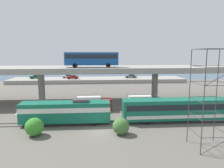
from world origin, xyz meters
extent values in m
plane|color=#605B54|center=(0.00, 0.00, 0.00)|extent=(260.00, 260.00, 0.00)
cube|color=#59544C|center=(0.00, 3.23, 0.06)|extent=(110.00, 0.12, 0.12)
cube|color=#59544C|center=(0.00, 4.77, 0.06)|extent=(110.00, 0.12, 0.12)
cube|color=#14664C|center=(-5.75, 4.00, 2.08)|extent=(14.45, 3.00, 3.20)
cube|color=silver|center=(-5.75, 4.00, 2.66)|extent=(14.45, 3.04, 0.77)
cone|color=silver|center=(-12.98, 4.00, 1.76)|extent=(1.97, 2.85, 2.85)
cube|color=black|center=(-11.50, 4.00, 2.98)|extent=(1.97, 2.70, 1.02)
cube|color=#3F3F42|center=(-3.29, 4.00, 3.93)|extent=(2.40, 1.80, 0.50)
cylinder|color=black|center=(-10.27, 2.65, 0.48)|extent=(0.96, 0.18, 0.96)
cylinder|color=black|center=(-10.27, 5.35, 0.48)|extent=(0.96, 0.18, 0.96)
cylinder|color=black|center=(-1.24, 2.65, 0.48)|extent=(0.96, 0.18, 0.96)
cylinder|color=black|center=(-1.24, 5.35, 0.48)|extent=(0.96, 0.18, 0.96)
cube|color=#14664C|center=(14.51, 4.00, 2.16)|extent=(21.69, 3.00, 3.40)
cube|color=black|center=(14.51, 4.00, 2.77)|extent=(20.83, 3.04, 0.95)
cube|color=silver|center=(14.51, 4.00, 1.21)|extent=(20.83, 3.04, 0.54)
cylinder|color=black|center=(7.46, 2.65, 0.46)|extent=(0.92, 0.18, 0.92)
cylinder|color=black|center=(7.46, 5.35, 0.46)|extent=(0.92, 0.18, 0.92)
cylinder|color=black|center=(21.56, 5.35, 0.46)|extent=(0.92, 0.18, 0.92)
cube|color=gray|center=(0.00, 20.00, 7.77)|extent=(96.00, 11.84, 1.23)
cylinder|color=gray|center=(-13.60, 20.00, 3.57)|extent=(1.50, 1.50, 7.15)
cylinder|color=gray|center=(13.60, 20.00, 3.57)|extent=(1.50, 1.50, 7.15)
cube|color=#14478C|center=(-1.71, 18.26, 10.33)|extent=(12.00, 2.55, 2.90)
cube|color=black|center=(-1.71, 18.26, 10.86)|extent=(11.52, 2.59, 0.93)
cube|color=black|center=(4.24, 18.26, 10.68)|extent=(0.08, 2.30, 1.74)
cylinder|color=black|center=(2.01, 19.47, 8.88)|extent=(1.00, 0.26, 1.00)
cylinder|color=black|center=(2.01, 17.05, 8.88)|extent=(1.00, 0.26, 1.00)
cylinder|color=black|center=(-5.43, 19.47, 8.88)|extent=(1.00, 0.26, 1.00)
cylinder|color=black|center=(-5.43, 17.05, 8.88)|extent=(1.00, 0.26, 1.00)
cube|color=navy|center=(11.57, 11.54, 1.44)|extent=(2.00, 2.30, 2.00)
cube|color=silver|center=(8.07, 11.54, 1.74)|extent=(4.60, 2.30, 2.60)
cylinder|color=black|center=(11.28, 12.64, 0.44)|extent=(0.88, 0.28, 0.88)
cylinder|color=black|center=(11.28, 10.45, 0.44)|extent=(0.88, 0.28, 0.88)
cylinder|color=black|center=(7.06, 12.64, 0.44)|extent=(0.88, 0.28, 0.88)
cylinder|color=black|center=(7.06, 10.45, 0.44)|extent=(0.88, 0.28, 0.88)
cube|color=maroon|center=(1.26, 11.54, 1.44)|extent=(2.00, 2.30, 2.00)
cube|color=silver|center=(-2.24, 11.54, 1.74)|extent=(4.60, 2.30, 2.60)
cylinder|color=black|center=(0.97, 12.64, 0.44)|extent=(0.88, 0.28, 0.88)
cylinder|color=black|center=(0.97, 10.45, 0.44)|extent=(0.88, 0.28, 0.88)
cylinder|color=black|center=(-3.24, 12.64, 0.44)|extent=(0.88, 0.28, 0.88)
cylinder|color=black|center=(-3.24, 10.45, 0.44)|extent=(0.88, 0.28, 0.88)
cylinder|color=#38383D|center=(11.14, -4.28, 6.03)|extent=(0.10, 0.10, 12.06)
cylinder|color=#38383D|center=(14.76, -4.28, 6.03)|extent=(0.10, 0.10, 12.06)
cylinder|color=#38383D|center=(11.14, -7.90, 6.03)|extent=(0.10, 0.10, 12.06)
cylinder|color=#38383D|center=(12.95, -4.28, 2.01)|extent=(3.62, 0.07, 0.07)
cylinder|color=#38383D|center=(12.95, -7.90, 2.01)|extent=(3.62, 0.07, 0.07)
cylinder|color=#38383D|center=(14.76, -6.09, 2.01)|extent=(0.07, 3.62, 0.07)
cylinder|color=#38383D|center=(11.14, -6.09, 2.01)|extent=(0.07, 3.62, 0.07)
cylinder|color=#38383D|center=(12.95, -4.28, 4.02)|extent=(3.62, 0.07, 0.07)
cylinder|color=#38383D|center=(12.95, -7.90, 4.02)|extent=(3.62, 0.07, 0.07)
cylinder|color=#38383D|center=(14.76, -6.09, 4.02)|extent=(0.07, 3.62, 0.07)
cylinder|color=#38383D|center=(11.14, -6.09, 4.02)|extent=(0.07, 3.62, 0.07)
cylinder|color=#38383D|center=(12.95, -4.28, 6.03)|extent=(3.62, 0.07, 0.07)
cylinder|color=#38383D|center=(12.95, -7.90, 6.03)|extent=(3.62, 0.07, 0.07)
cylinder|color=#38383D|center=(11.14, -6.09, 6.03)|extent=(0.07, 3.62, 0.07)
cylinder|color=#38383D|center=(12.95, -4.28, 8.04)|extent=(3.62, 0.07, 0.07)
cylinder|color=#38383D|center=(12.95, -7.90, 8.04)|extent=(3.62, 0.07, 0.07)
cylinder|color=#38383D|center=(11.14, -6.09, 8.04)|extent=(0.07, 3.62, 0.07)
cylinder|color=#38383D|center=(12.95, -4.28, 10.05)|extent=(3.62, 0.07, 0.07)
cylinder|color=#38383D|center=(12.95, -7.90, 10.05)|extent=(3.62, 0.07, 0.07)
cylinder|color=#38383D|center=(11.14, -6.09, 10.05)|extent=(0.07, 3.62, 0.07)
cylinder|color=#38383D|center=(12.95, -4.28, 12.06)|extent=(3.62, 0.07, 0.07)
cylinder|color=#38383D|center=(12.95, -7.90, 12.06)|extent=(3.62, 0.07, 0.07)
cylinder|color=#38383D|center=(11.14, -6.09, 12.06)|extent=(0.07, 3.62, 0.07)
cylinder|color=#38383D|center=(12.95, -7.90, 1.01)|extent=(3.65, 0.07, 2.07)
cylinder|color=#38383D|center=(12.95, -7.90, 9.05)|extent=(3.65, 0.07, 2.07)
cube|color=gray|center=(0.00, 55.00, 0.75)|extent=(69.53, 12.05, 1.49)
cube|color=#515459|center=(13.46, 54.82, 2.16)|extent=(4.70, 1.90, 0.70)
cube|color=#1E232B|center=(13.69, 54.82, 2.75)|extent=(2.07, 1.67, 0.48)
cylinder|color=black|center=(12.00, 53.92, 1.81)|extent=(0.64, 0.20, 0.64)
cylinder|color=black|center=(12.00, 55.72, 1.81)|extent=(0.64, 0.20, 0.64)
cylinder|color=black|center=(14.92, 53.92, 1.81)|extent=(0.64, 0.20, 0.64)
cylinder|color=black|center=(14.92, 55.72, 1.81)|extent=(0.64, 0.20, 0.64)
cube|color=maroon|center=(-9.96, 53.16, 2.16)|extent=(4.42, 1.90, 0.70)
cube|color=#1E232B|center=(-9.74, 53.16, 2.75)|extent=(1.94, 1.67, 0.48)
cylinder|color=black|center=(-11.33, 52.26, 1.81)|extent=(0.64, 0.20, 0.64)
cylinder|color=black|center=(-11.33, 54.06, 1.81)|extent=(0.64, 0.20, 0.64)
cylinder|color=black|center=(-8.59, 52.26, 1.81)|extent=(0.64, 0.20, 0.64)
cylinder|color=black|center=(-8.59, 54.06, 1.81)|extent=(0.64, 0.20, 0.64)
cube|color=#0C4C26|center=(-24.77, 55.13, 2.16)|extent=(4.44, 1.86, 0.70)
cube|color=#1E232B|center=(-24.55, 55.13, 2.75)|extent=(1.95, 1.63, 0.48)
cylinder|color=black|center=(-26.15, 54.25, 1.81)|extent=(0.64, 0.20, 0.64)
cylinder|color=black|center=(-26.15, 56.02, 1.81)|extent=(0.64, 0.20, 0.64)
cylinder|color=black|center=(-23.40, 54.25, 1.81)|extent=(0.64, 0.20, 0.64)
cylinder|color=black|center=(-23.40, 56.02, 1.81)|extent=(0.64, 0.20, 0.64)
cube|color=#B7B7BC|center=(-12.35, 56.35, 2.16)|extent=(4.24, 1.85, 0.70)
cube|color=#1E232B|center=(-12.14, 56.35, 2.75)|extent=(1.87, 1.63, 0.48)
cylinder|color=black|center=(-13.67, 55.47, 1.81)|extent=(0.64, 0.20, 0.64)
cylinder|color=black|center=(-13.67, 57.23, 1.81)|extent=(0.64, 0.20, 0.64)
cylinder|color=black|center=(-11.04, 55.47, 1.81)|extent=(0.64, 0.20, 0.64)
cylinder|color=black|center=(-11.04, 57.23, 1.81)|extent=(0.64, 0.20, 0.64)
cube|color=#2D5170|center=(0.00, 78.00, 0.00)|extent=(140.00, 36.00, 0.01)
sphere|color=#34872A|center=(-9.50, -0.71, 1.29)|extent=(2.58, 2.58, 2.58)
sphere|color=#3F6C32|center=(2.74, -1.14, 1.21)|extent=(2.42, 2.42, 2.42)
camera|label=1|loc=(-0.73, -29.60, 11.58)|focal=33.44mm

